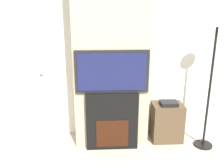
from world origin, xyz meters
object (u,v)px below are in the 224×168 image
object	(u,v)px
fireplace	(112,121)
floor_lamp	(213,64)
media_stand	(167,121)
television	(112,72)

from	to	relation	value
fireplace	floor_lamp	size ratio (longest dim) A/B	0.46
floor_lamp	media_stand	size ratio (longest dim) A/B	2.89
fireplace	floor_lamp	world-z (taller)	floor_lamp
television	floor_lamp	world-z (taller)	floor_lamp
fireplace	television	distance (m)	0.66
television	floor_lamp	distance (m)	1.24
fireplace	media_stand	world-z (taller)	fireplace
television	media_stand	world-z (taller)	television
floor_lamp	fireplace	bearing A→B (deg)	178.31
fireplace	media_stand	bearing A→B (deg)	11.99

